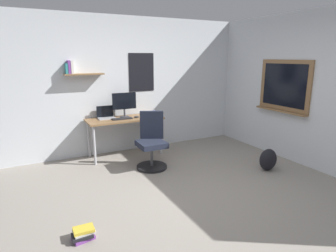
% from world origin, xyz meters
% --- Properties ---
extents(ground_plane, '(5.20, 5.20, 0.00)m').
position_xyz_m(ground_plane, '(0.00, 0.00, 0.00)').
color(ground_plane, gray).
rests_on(ground_plane, ground).
extents(wall_back, '(5.00, 0.30, 2.60)m').
position_xyz_m(wall_back, '(-0.00, 2.45, 1.30)').
color(wall_back, silver).
rests_on(wall_back, ground).
extents(wall_right, '(0.22, 5.00, 2.60)m').
position_xyz_m(wall_right, '(2.45, 0.03, 1.30)').
color(wall_right, silver).
rests_on(wall_right, ground).
extents(desk, '(1.40, 0.57, 0.73)m').
position_xyz_m(desk, '(-0.20, 2.08, 0.65)').
color(desk, olive).
rests_on(desk, ground).
extents(office_chair, '(0.54, 0.56, 0.95)m').
position_xyz_m(office_chair, '(0.01, 1.32, 0.41)').
color(office_chair, black).
rests_on(office_chair, ground).
extents(laptop, '(0.31, 0.21, 0.23)m').
position_xyz_m(laptop, '(-0.51, 2.22, 0.79)').
color(laptop, '#ADAFB5').
rests_on(laptop, desk).
extents(monitor_primary, '(0.46, 0.17, 0.46)m').
position_xyz_m(monitor_primary, '(-0.16, 2.17, 1.00)').
color(monitor_primary, '#38383D').
rests_on(monitor_primary, desk).
extents(keyboard, '(0.37, 0.13, 0.02)m').
position_xyz_m(keyboard, '(-0.27, 2.01, 0.74)').
color(keyboard, black).
rests_on(keyboard, desk).
extents(computer_mouse, '(0.10, 0.06, 0.03)m').
position_xyz_m(computer_mouse, '(0.01, 2.01, 0.75)').
color(computer_mouse, '#262628').
rests_on(computer_mouse, desk).
extents(coffee_mug, '(0.08, 0.08, 0.09)m').
position_xyz_m(coffee_mug, '(0.40, 2.06, 0.78)').
color(coffee_mug, '#334CA5').
rests_on(coffee_mug, desk).
extents(backpack, '(0.32, 0.22, 0.37)m').
position_xyz_m(backpack, '(1.67, 0.30, 0.18)').
color(backpack, black).
rests_on(backpack, ground).
extents(book_stack_on_floor, '(0.24, 0.19, 0.12)m').
position_xyz_m(book_stack_on_floor, '(-1.45, -0.21, 0.06)').
color(book_stack_on_floor, '#7A3D99').
rests_on(book_stack_on_floor, ground).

